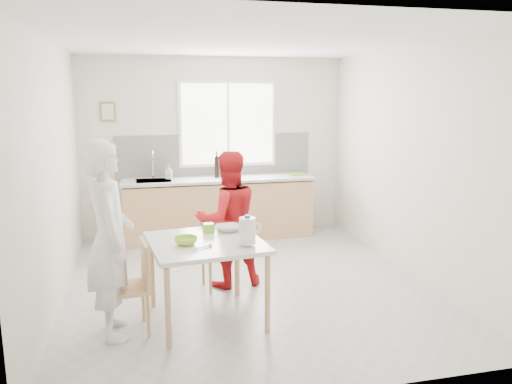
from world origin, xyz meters
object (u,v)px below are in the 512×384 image
(wine_bottle_a, at_px, (217,167))
(chair_far, at_px, (219,248))
(bowl_green, at_px, (186,241))
(dining_table, at_px, (206,249))
(wine_bottle_b, at_px, (222,167))
(person_white, at_px, (110,240))
(bowl_white, at_px, (228,228))
(milk_jug, at_px, (248,230))
(chair_left, at_px, (133,283))
(person_red, at_px, (228,219))

(wine_bottle_a, bearing_deg, chair_far, -98.57)
(bowl_green, height_order, wine_bottle_a, wine_bottle_a)
(dining_table, height_order, wine_bottle_b, wine_bottle_b)
(person_white, height_order, wine_bottle_a, person_white)
(chair_far, bearing_deg, wine_bottle_b, 72.31)
(bowl_white, height_order, milk_jug, milk_jug)
(wine_bottle_b, bearing_deg, person_white, -117.34)
(wine_bottle_a, height_order, wine_bottle_b, wine_bottle_a)
(bowl_white, height_order, wine_bottle_a, wine_bottle_a)
(chair_left, distance_m, milk_jug, 1.15)
(chair_far, relative_size, milk_jug, 3.03)
(dining_table, distance_m, bowl_green, 0.24)
(dining_table, relative_size, wine_bottle_b, 3.80)
(wine_bottle_b, bearing_deg, person_red, -97.79)
(person_red, bearing_deg, bowl_green, 51.83)
(chair_left, relative_size, wine_bottle_b, 2.81)
(chair_far, distance_m, wine_bottle_b, 2.08)
(dining_table, distance_m, milk_jug, 0.48)
(chair_far, bearing_deg, wine_bottle_a, 74.80)
(dining_table, xyz_separation_m, wine_bottle_a, (0.55, 2.79, 0.37))
(bowl_green, distance_m, milk_jug, 0.58)
(chair_left, bearing_deg, person_red, 124.61)
(person_red, bearing_deg, milk_jug, 82.66)
(bowl_white, bearing_deg, person_white, -161.30)
(wine_bottle_b, bearing_deg, milk_jug, -95.29)
(chair_left, bearing_deg, person_white, -90.00)
(dining_table, distance_m, chair_far, 0.92)
(milk_jug, bearing_deg, wine_bottle_b, 78.08)
(dining_table, height_order, chair_far, chair_far)
(person_red, bearing_deg, person_white, 30.77)
(chair_far, distance_m, milk_jug, 1.20)
(chair_far, distance_m, person_white, 1.53)
(bowl_white, height_order, wine_bottle_b, wine_bottle_b)
(dining_table, distance_m, wine_bottle_a, 2.87)
(person_white, bearing_deg, dining_table, -90.00)
(person_white, relative_size, wine_bottle_a, 5.56)
(person_white, distance_m, wine_bottle_b, 3.27)
(chair_left, xyz_separation_m, bowl_green, (0.49, 0.01, 0.36))
(chair_left, bearing_deg, wine_bottle_a, 150.20)
(chair_far, bearing_deg, bowl_white, -95.09)
(person_white, height_order, milk_jug, person_white)
(chair_far, distance_m, bowl_white, 0.68)
(milk_jug, distance_m, wine_bottle_a, 3.04)
(chair_far, distance_m, wine_bottle_a, 2.07)
(chair_far, xyz_separation_m, bowl_green, (-0.45, -0.92, 0.38))
(chair_left, bearing_deg, dining_table, 90.00)
(chair_left, xyz_separation_m, chair_far, (0.94, 0.93, -0.02))
(person_white, xyz_separation_m, person_red, (1.23, 0.94, -0.12))
(chair_far, bearing_deg, milk_jug, -91.36)
(milk_jug, height_order, wine_bottle_a, wine_bottle_a)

